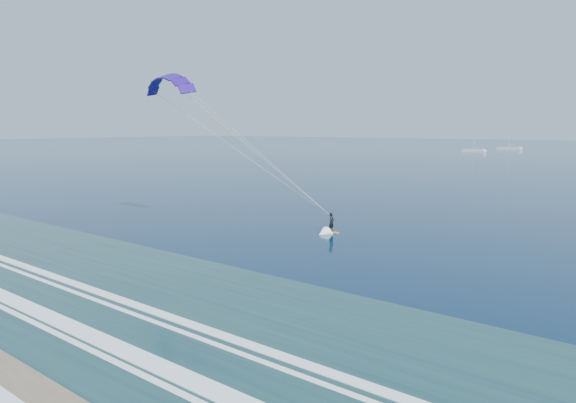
{
  "coord_description": "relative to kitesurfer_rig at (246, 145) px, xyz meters",
  "views": [
    {
      "loc": [
        23.99,
        -7.4,
        10.2
      ],
      "look_at": [
        -2.97,
        26.97,
        3.87
      ],
      "focal_mm": 32.0,
      "sensor_mm": 36.0,
      "label": 1
    }
  ],
  "objects": [
    {
      "name": "sailboat_1",
      "position": [
        -31.28,
        210.91,
        -7.81
      ],
      "size": [
        10.56,
        2.4,
        13.98
      ],
      "color": "white",
      "rests_on": "ground"
    },
    {
      "name": "sailboat_0",
      "position": [
        -35.74,
        175.9,
        -7.82
      ],
      "size": [
        9.25,
        2.4,
        12.63
      ],
      "color": "white",
      "rests_on": "ground"
    },
    {
      "name": "kitesurfer_rig",
      "position": [
        0.0,
        0.0,
        0.0
      ],
      "size": [
        19.89,
        9.52,
        16.61
      ],
      "color": "orange",
      "rests_on": "ground"
    }
  ]
}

